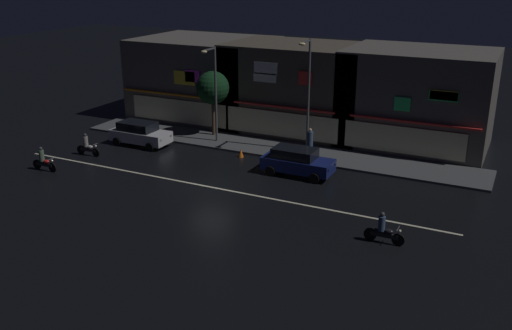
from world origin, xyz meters
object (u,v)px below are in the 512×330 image
motorcycle_following (383,230)px  parked_car_trailing (140,133)px  streetlamp_mid (308,87)px  parked_car_near_kerb (297,161)px  motorcycle_opposite_lane (43,161)px  pedestrian_on_sidewalk (310,144)px  motorcycle_lead (87,146)px  traffic_cone (241,153)px  streetlamp_west (214,87)px

motorcycle_following → parked_car_trailing: bearing=-27.1°
streetlamp_mid → parked_car_near_kerb: size_ratio=1.75×
motorcycle_following → motorcycle_opposite_lane: bearing=-7.3°
pedestrian_on_sidewalk → parked_car_near_kerb: 3.17m
motorcycle_following → motorcycle_lead: bearing=-16.7°
parked_car_trailing → traffic_cone: bearing=-174.0°
streetlamp_mid → motorcycle_lead: 15.20m
parked_car_near_kerb → motorcycle_opposite_lane: 15.70m
streetlamp_west → pedestrian_on_sidewalk: bearing=-1.7°
parked_car_near_kerb → motorcycle_following: size_ratio=2.26×
parked_car_trailing → motorcycle_lead: 3.85m
motorcycle_opposite_lane → streetlamp_mid: bearing=-141.3°
motorcycle_following → parked_car_near_kerb: bearing=-49.7°
parked_car_trailing → motorcycle_lead: (-1.76, -3.42, -0.24)m
parked_car_near_kerb → motorcycle_following: 9.54m
streetlamp_west → parked_car_near_kerb: bearing=-23.6°
streetlamp_mid → pedestrian_on_sidewalk: streetlamp_mid is taller
motorcycle_lead → parked_car_near_kerb: bearing=7.6°
streetlamp_west → motorcycle_following: 18.01m
streetlamp_west → streetlamp_mid: 6.71m
pedestrian_on_sidewalk → motorcycle_following: 12.14m
motorcycle_lead → motorcycle_following: (20.97, -3.73, 0.00)m
motorcycle_following → motorcycle_opposite_lane: (-21.36, 0.25, 0.00)m
streetlamp_mid → streetlamp_west: bearing=-173.4°
streetlamp_west → motorcycle_lead: 9.47m
streetlamp_mid → motorcycle_following: 13.88m
parked_car_trailing → motorcycle_opposite_lane: size_ratio=2.26×
parked_car_trailing → traffic_cone: parked_car_trailing is taller
parked_car_near_kerb → streetlamp_mid: bearing=104.2°
traffic_cone → parked_car_near_kerb: bearing=-17.5°
parked_car_near_kerb → motorcycle_following: (6.96, -6.51, -0.24)m
streetlamp_mid → traffic_cone: 6.17m
motorcycle_following → traffic_cone: 14.05m
pedestrian_on_sidewalk → traffic_cone: 4.61m
pedestrian_on_sidewalk → traffic_cone: bearing=-64.8°
streetlamp_west → traffic_cone: bearing=-31.7°
parked_car_near_kerb → parked_car_trailing: same height
parked_car_trailing → traffic_cone: size_ratio=7.82×
parked_car_trailing → motorcycle_opposite_lane: (-2.15, -6.90, -0.24)m
streetlamp_west → streetlamp_mid: streetlamp_mid is taller
pedestrian_on_sidewalk → streetlamp_mid: bearing=-143.2°
motorcycle_opposite_lane → motorcycle_lead: bearing=-95.6°
parked_car_near_kerb → parked_car_trailing: 12.27m
streetlamp_west → pedestrian_on_sidewalk: size_ratio=3.44×
streetlamp_west → motorcycle_following: bearing=-34.0°
pedestrian_on_sidewalk → parked_car_trailing: 12.12m
parked_car_trailing → motorcycle_opposite_lane: 7.23m
motorcycle_lead → motorcycle_following: 21.30m
streetlamp_west → traffic_cone: (3.09, -1.91, -3.85)m
streetlamp_west → motorcycle_lead: size_ratio=3.53×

